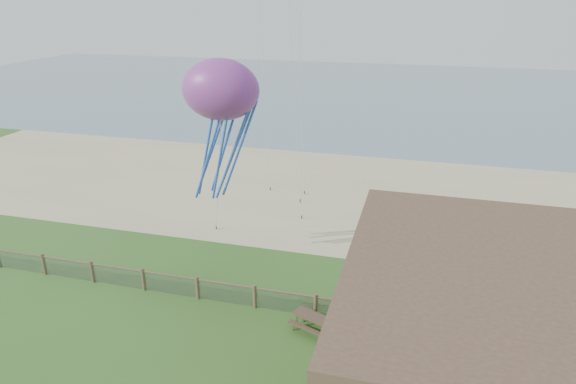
% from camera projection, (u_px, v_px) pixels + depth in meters
% --- Properties ---
extents(sand_beach, '(72.00, 20.00, 0.02)m').
position_uv_depth(sand_beach, '(322.00, 192.00, 39.35)').
color(sand_beach, tan).
rests_on(sand_beach, ground).
extents(ocean, '(160.00, 68.00, 0.02)m').
position_uv_depth(ocean, '(380.00, 92.00, 78.91)').
color(ocean, slate).
rests_on(ocean, ground).
extents(chainlink_fence, '(36.20, 0.20, 1.25)m').
position_uv_depth(chainlink_fence, '(255.00, 298.00, 24.77)').
color(chainlink_fence, '#493D29').
rests_on(chainlink_fence, ground).
extents(motel_deck, '(15.00, 2.00, 0.50)m').
position_uv_depth(motel_deck, '(551.00, 364.00, 20.80)').
color(motel_deck, brown).
rests_on(motel_deck, ground).
extents(picnic_table, '(2.21, 1.96, 0.77)m').
position_uv_depth(picnic_table, '(313.00, 323.00, 23.17)').
color(picnic_table, brown).
rests_on(picnic_table, ground).
extents(octopus_kite, '(4.19, 3.22, 7.94)m').
position_uv_depth(octopus_kite, '(222.00, 128.00, 27.27)').
color(octopus_kite, red).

